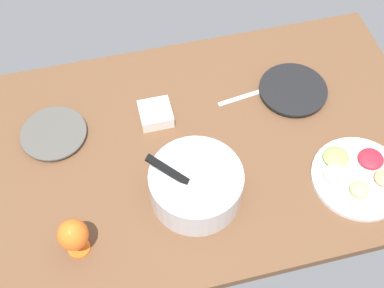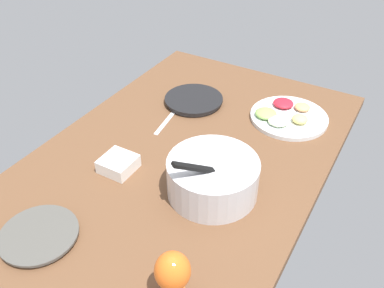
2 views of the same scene
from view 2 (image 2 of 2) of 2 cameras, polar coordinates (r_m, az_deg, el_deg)
The scene contains 8 objects.
ground_plane at distance 163.39cm, azimuth -1.36°, elevation -2.10°, with size 160.00×104.00×4.00cm, color brown.
dinner_plate_left at distance 193.18cm, azimuth 0.24°, elevation 5.98°, with size 26.72×26.72×2.61cm.
dinner_plate_right at distance 139.93cm, azimuth -20.10°, elevation -11.62°, with size 24.36×24.36×2.21cm.
mixing_bowl at distance 142.19cm, azimuth 2.83°, elevation -4.40°, with size 31.30×31.30×20.64cm.
fruit_platter at distance 186.35cm, azimuth 12.81°, elevation 3.78°, with size 33.34×33.34×5.12cm.
hurricane_glass_orange at distance 112.22cm, azimuth -2.66°, elevation -17.07°, with size 9.61×9.61×16.64cm.
square_bowl_white at distance 156.32cm, azimuth -10.01°, elevation -2.61°, with size 11.91×11.91×5.05cm.
fork_by_left_plate at distance 179.82cm, azimuth -3.73°, elevation 2.87°, with size 18.00×1.80×0.60cm, color silver.
Camera 2 is at (107.48, 66.76, 101.37)cm, focal length 39.17 mm.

